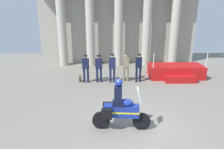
{
  "coord_description": "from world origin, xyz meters",
  "views": [
    {
      "loc": [
        -0.92,
        -6.61,
        4.09
      ],
      "look_at": [
        -0.74,
        2.52,
        1.26
      ],
      "focal_mm": 32.88,
      "sensor_mm": 36.0,
      "label": 1
    }
  ],
  "objects_px": {
    "reviewing_stand": "(176,72)",
    "briefcase_on_ground": "(80,79)",
    "officer_in_row_2": "(112,66)",
    "officer_in_row_3": "(126,65)",
    "officer_in_row_0": "(86,66)",
    "officer_in_row_4": "(139,66)",
    "motorcycle_with_rider": "(119,109)",
    "officer_in_row_1": "(99,66)"
  },
  "relations": [
    {
      "from": "officer_in_row_3",
      "to": "motorcycle_with_rider",
      "type": "relative_size",
      "value": 0.82
    },
    {
      "from": "briefcase_on_ground",
      "to": "officer_in_row_0",
      "type": "bearing_deg",
      "value": -21.65
    },
    {
      "from": "officer_in_row_2",
      "to": "briefcase_on_ground",
      "type": "height_order",
      "value": "officer_in_row_2"
    },
    {
      "from": "officer_in_row_4",
      "to": "briefcase_on_ground",
      "type": "distance_m",
      "value": 3.61
    },
    {
      "from": "reviewing_stand",
      "to": "officer_in_row_3",
      "type": "height_order",
      "value": "same"
    },
    {
      "from": "officer_in_row_2",
      "to": "motorcycle_with_rider",
      "type": "bearing_deg",
      "value": 98.59
    },
    {
      "from": "officer_in_row_2",
      "to": "officer_in_row_4",
      "type": "distance_m",
      "value": 1.57
    },
    {
      "from": "officer_in_row_1",
      "to": "officer_in_row_2",
      "type": "distance_m",
      "value": 0.8
    },
    {
      "from": "officer_in_row_2",
      "to": "briefcase_on_ground",
      "type": "xyz_separation_m",
      "value": [
        -1.95,
        0.18,
        -0.83
      ]
    },
    {
      "from": "officer_in_row_0",
      "to": "briefcase_on_ground",
      "type": "xyz_separation_m",
      "value": [
        -0.39,
        0.15,
        -0.8
      ]
    },
    {
      "from": "officer_in_row_2",
      "to": "officer_in_row_3",
      "type": "bearing_deg",
      "value": -160.53
    },
    {
      "from": "reviewing_stand",
      "to": "officer_in_row_1",
      "type": "bearing_deg",
      "value": -171.27
    },
    {
      "from": "officer_in_row_4",
      "to": "briefcase_on_ground",
      "type": "bearing_deg",
      "value": 5.14
    },
    {
      "from": "reviewing_stand",
      "to": "officer_in_row_4",
      "type": "distance_m",
      "value": 2.69
    },
    {
      "from": "officer_in_row_4",
      "to": "motorcycle_with_rider",
      "type": "bearing_deg",
      "value": 81.61
    },
    {
      "from": "motorcycle_with_rider",
      "to": "reviewing_stand",
      "type": "bearing_deg",
      "value": 60.7
    },
    {
      "from": "reviewing_stand",
      "to": "officer_in_row_3",
      "type": "distance_m",
      "value": 3.37
    },
    {
      "from": "reviewing_stand",
      "to": "officer_in_row_3",
      "type": "bearing_deg",
      "value": -169.2
    },
    {
      "from": "officer_in_row_3",
      "to": "officer_in_row_4",
      "type": "xyz_separation_m",
      "value": [
        0.74,
        -0.11,
        -0.01
      ]
    },
    {
      "from": "reviewing_stand",
      "to": "officer_in_row_4",
      "type": "relative_size",
      "value": 1.98
    },
    {
      "from": "officer_in_row_3",
      "to": "reviewing_stand",
      "type": "bearing_deg",
      "value": -162.24
    },
    {
      "from": "officer_in_row_1",
      "to": "officer_in_row_4",
      "type": "relative_size",
      "value": 0.97
    },
    {
      "from": "reviewing_stand",
      "to": "briefcase_on_ground",
      "type": "relative_size",
      "value": 9.35
    },
    {
      "from": "officer_in_row_3",
      "to": "officer_in_row_4",
      "type": "distance_m",
      "value": 0.75
    },
    {
      "from": "motorcycle_with_rider",
      "to": "officer_in_row_4",
      "type": "bearing_deg",
      "value": 79.02
    },
    {
      "from": "officer_in_row_0",
      "to": "officer_in_row_1",
      "type": "distance_m",
      "value": 0.77
    },
    {
      "from": "reviewing_stand",
      "to": "officer_in_row_4",
      "type": "bearing_deg",
      "value": -163.71
    },
    {
      "from": "officer_in_row_0",
      "to": "briefcase_on_ground",
      "type": "relative_size",
      "value": 4.62
    },
    {
      "from": "officer_in_row_1",
      "to": "officer_in_row_3",
      "type": "height_order",
      "value": "officer_in_row_3"
    },
    {
      "from": "motorcycle_with_rider",
      "to": "officer_in_row_3",
      "type": "bearing_deg",
      "value": 87.07
    },
    {
      "from": "officer_in_row_1",
      "to": "motorcycle_with_rider",
      "type": "distance_m",
      "value": 5.25
    },
    {
      "from": "briefcase_on_ground",
      "to": "officer_in_row_3",
      "type": "bearing_deg",
      "value": 0.05
    },
    {
      "from": "officer_in_row_3",
      "to": "motorcycle_with_rider",
      "type": "xyz_separation_m",
      "value": [
        -0.68,
        -5.28,
        -0.22
      ]
    },
    {
      "from": "officer_in_row_3",
      "to": "briefcase_on_ground",
      "type": "relative_size",
      "value": 4.77
    },
    {
      "from": "officer_in_row_2",
      "to": "officer_in_row_0",
      "type": "bearing_deg",
      "value": 5.98
    },
    {
      "from": "reviewing_stand",
      "to": "officer_in_row_4",
      "type": "xyz_separation_m",
      "value": [
        -2.52,
        -0.74,
        0.61
      ]
    },
    {
      "from": "reviewing_stand",
      "to": "briefcase_on_ground",
      "type": "distance_m",
      "value": 6.07
    },
    {
      "from": "officer_in_row_3",
      "to": "briefcase_on_ground",
      "type": "bearing_deg",
      "value": 7.0
    },
    {
      "from": "reviewing_stand",
      "to": "officer_in_row_0",
      "type": "distance_m",
      "value": 5.73
    },
    {
      "from": "reviewing_stand",
      "to": "officer_in_row_0",
      "type": "relative_size",
      "value": 2.03
    },
    {
      "from": "reviewing_stand",
      "to": "officer_in_row_1",
      "type": "xyz_separation_m",
      "value": [
        -4.87,
        -0.75,
        0.58
      ]
    },
    {
      "from": "officer_in_row_1",
      "to": "officer_in_row_3",
      "type": "xyz_separation_m",
      "value": [
        1.61,
        0.13,
        0.04
      ]
    }
  ]
}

